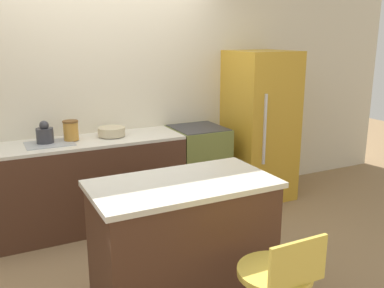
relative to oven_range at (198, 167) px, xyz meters
name	(u,v)px	position (x,y,z in m)	size (l,w,h in m)	color
ground_plane	(127,232)	(-0.97, -0.31, -0.46)	(14.00, 14.00, 0.00)	#8E704C
wall_back	(103,95)	(-0.97, 0.33, 0.84)	(8.00, 0.06, 2.60)	beige
back_counter	(88,184)	(-1.26, 0.00, 0.00)	(1.92, 0.59, 0.92)	#4C2D1E
kitchen_island	(183,240)	(-0.92, -1.52, 0.00)	(1.32, 0.72, 0.91)	#4C2D1E
oven_range	(198,167)	(0.00, 0.00, 0.00)	(0.57, 0.60, 0.92)	olive
refrigerator	(260,126)	(0.79, -0.05, 0.41)	(0.69, 0.72, 1.74)	gold
kettle	(45,134)	(-1.62, 0.04, 0.55)	(0.16, 0.16, 0.21)	#333338
mixing_bowl	(112,131)	(-0.97, 0.04, 0.50)	(0.27, 0.27, 0.09)	#C1B28E
canister_jar	(71,130)	(-1.38, 0.04, 0.56)	(0.15, 0.15, 0.19)	#B77F33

